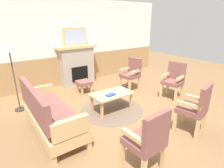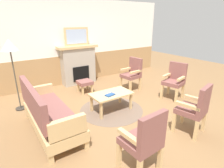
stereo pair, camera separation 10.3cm
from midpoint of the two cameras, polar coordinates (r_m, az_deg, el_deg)
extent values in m
plane|color=olive|center=(4.54, 3.17, -7.80)|extent=(14.00, 14.00, 0.00)
cube|color=white|center=(6.33, -11.34, 12.59)|extent=(7.20, 0.12, 2.70)
cube|color=#A87F51|center=(6.43, -10.58, 4.79)|extent=(7.20, 0.02, 0.95)
cube|color=#A39989|center=(6.24, -9.96, 5.55)|extent=(1.10, 0.36, 1.20)
cube|color=black|center=(6.13, -9.09, 3.21)|extent=(0.56, 0.02, 0.48)
cube|color=tan|center=(6.12, -10.32, 11.37)|extent=(1.30, 0.44, 0.08)
cube|color=tan|center=(6.08, -10.51, 14.36)|extent=(0.80, 0.03, 0.56)
cube|color=#9EB2D1|center=(6.06, -10.43, 14.35)|extent=(0.68, 0.01, 0.44)
cube|color=tan|center=(3.29, -7.10, -18.15)|extent=(0.08, 0.08, 0.16)
cube|color=tan|center=(4.64, -16.80, -6.90)|extent=(0.08, 0.08, 0.16)
cube|color=tan|center=(3.14, -17.58, -21.29)|extent=(0.08, 0.08, 0.16)
cube|color=tan|center=(4.53, -24.06, -8.52)|extent=(0.08, 0.08, 0.16)
cube|color=tan|center=(3.77, -17.38, -10.38)|extent=(0.70, 1.80, 0.20)
cube|color=brown|center=(3.69, -17.63, -8.22)|extent=(0.60, 1.70, 0.12)
cube|color=brown|center=(3.51, -22.82, -4.80)|extent=(0.10, 1.70, 0.50)
cube|color=tan|center=(2.93, -12.72, -13.04)|extent=(0.60, 0.10, 0.30)
cube|color=tan|center=(4.41, -21.10, -2.45)|extent=(0.60, 0.10, 0.30)
cube|color=tan|center=(4.03, -2.68, -8.30)|extent=(0.05, 0.05, 0.40)
cube|color=tan|center=(4.48, 6.53, -5.42)|extent=(0.05, 0.05, 0.40)
cube|color=tan|center=(4.38, -5.73, -6.03)|extent=(0.05, 0.05, 0.40)
cube|color=tan|center=(4.79, 3.12, -3.60)|extent=(0.05, 0.05, 0.40)
cube|color=tan|center=(4.31, 0.49, -3.11)|extent=(0.96, 0.56, 0.04)
cylinder|color=brown|center=(4.49, 0.47, -8.02)|extent=(1.53, 1.53, 0.01)
cube|color=navy|center=(4.17, 0.10, -3.39)|extent=(0.25, 0.17, 0.03)
cube|color=tan|center=(5.35, -8.58, -2.05)|extent=(0.05, 0.05, 0.26)
cube|color=tan|center=(5.48, -5.76, -1.41)|extent=(0.05, 0.05, 0.26)
cube|color=tan|center=(5.61, -9.93, -1.10)|extent=(0.05, 0.05, 0.26)
cube|color=tan|center=(5.73, -7.21, -0.51)|extent=(0.05, 0.05, 0.26)
cube|color=brown|center=(5.48, -7.96, 0.50)|extent=(0.40, 0.40, 0.10)
cube|color=tan|center=(5.08, 19.97, -3.41)|extent=(0.07, 0.07, 0.40)
cube|color=tan|center=(5.24, 15.77, -2.27)|extent=(0.07, 0.07, 0.40)
cube|color=tan|center=(5.45, 21.71, -2.08)|extent=(0.07, 0.07, 0.40)
cube|color=tan|center=(5.59, 17.75, -1.05)|extent=(0.07, 0.07, 0.40)
cube|color=brown|center=(5.25, 19.10, 0.36)|extent=(0.58, 0.58, 0.10)
cube|color=brown|center=(5.35, 20.32, 3.81)|extent=(0.19, 0.49, 0.48)
cube|color=tan|center=(5.13, 21.38, 1.63)|extent=(0.44, 0.17, 0.06)
cube|color=tan|center=(5.28, 17.28, 2.60)|extent=(0.44, 0.17, 0.06)
cube|color=tan|center=(5.41, 6.24, -0.89)|extent=(0.06, 0.06, 0.40)
cube|color=tan|center=(5.70, 3.27, 0.26)|extent=(0.06, 0.06, 0.40)
cube|color=tan|center=(5.70, 9.24, 0.05)|extent=(0.06, 0.06, 0.40)
cube|color=tan|center=(5.97, 6.27, 1.10)|extent=(0.06, 0.06, 0.40)
cube|color=brown|center=(5.61, 6.35, 2.56)|extent=(0.52, 0.52, 0.10)
cube|color=brown|center=(5.68, 7.90, 5.72)|extent=(0.12, 0.48, 0.48)
cube|color=tan|center=(5.43, 7.94, 3.77)|extent=(0.44, 0.11, 0.06)
cube|color=tan|center=(5.71, 4.96, 4.67)|extent=(0.44, 0.11, 0.06)
cube|color=tan|center=(3.83, 19.47, -11.15)|extent=(0.07, 0.07, 0.40)
cube|color=tan|center=(4.18, 21.85, -8.76)|extent=(0.07, 0.07, 0.40)
cube|color=tan|center=(3.72, 25.49, -12.98)|extent=(0.07, 0.07, 0.40)
cube|color=tan|center=(4.08, 27.37, -10.34)|extent=(0.07, 0.07, 0.40)
cube|color=brown|center=(3.83, 24.06, -7.51)|extent=(0.58, 0.58, 0.10)
cube|color=brown|center=(3.67, 27.60, -4.28)|extent=(0.49, 0.19, 0.48)
cube|color=tan|center=(3.58, 23.32, -6.28)|extent=(0.17, 0.44, 0.06)
cube|color=tan|center=(3.95, 25.40, -4.22)|extent=(0.17, 0.44, 0.06)
cube|color=tan|center=(2.90, 3.28, -21.07)|extent=(0.06, 0.06, 0.40)
cube|color=tan|center=(3.13, 9.44, -17.79)|extent=(0.06, 0.06, 0.40)
cube|color=tan|center=(2.93, 15.80, -21.39)|extent=(0.06, 0.06, 0.40)
cube|color=brown|center=(2.74, 9.87, -17.40)|extent=(0.50, 0.50, 0.10)
cube|color=brown|center=(2.47, 13.74, -14.05)|extent=(0.48, 0.11, 0.48)
cube|color=tan|center=(2.52, 6.78, -16.16)|extent=(0.09, 0.44, 0.06)
cube|color=tan|center=(2.78, 13.06, -12.86)|extent=(0.09, 0.44, 0.06)
cylinder|color=#332D28|center=(5.04, -25.99, -6.81)|extent=(0.24, 0.24, 0.03)
cylinder|color=#4C473D|center=(4.79, -27.25, 0.91)|extent=(0.03, 0.03, 1.40)
cone|color=silver|center=(4.62, -28.86, 10.64)|extent=(0.36, 0.36, 0.25)
camera|label=1|loc=(0.05, -89.36, 0.23)|focal=29.34mm
camera|label=2|loc=(0.05, 90.64, -0.23)|focal=29.34mm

